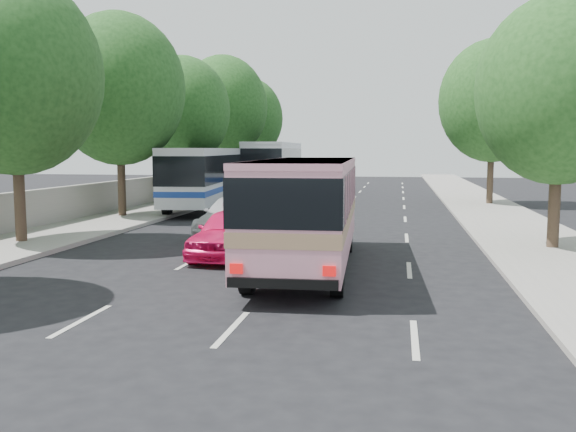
% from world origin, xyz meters
% --- Properties ---
extents(ground, '(120.00, 120.00, 0.00)m').
position_xyz_m(ground, '(0.00, 0.00, 0.00)').
color(ground, black).
rests_on(ground, ground).
extents(sidewalk_left, '(4.00, 90.00, 0.15)m').
position_xyz_m(sidewalk_left, '(-8.50, 20.00, 0.07)').
color(sidewalk_left, '#9E998E').
rests_on(sidewalk_left, ground).
extents(sidewalk_right, '(4.00, 90.00, 0.12)m').
position_xyz_m(sidewalk_right, '(8.50, 20.00, 0.06)').
color(sidewalk_right, '#9E998E').
rests_on(sidewalk_right, ground).
extents(low_wall, '(0.30, 90.00, 1.50)m').
position_xyz_m(low_wall, '(-10.30, 20.00, 0.90)').
color(low_wall, '#9E998E').
rests_on(low_wall, sidewalk_left).
extents(tree_left_b, '(5.70, 5.70, 8.88)m').
position_xyz_m(tree_left_b, '(-8.42, 5.94, 5.82)').
color(tree_left_b, '#38281E').
rests_on(tree_left_b, ground).
extents(tree_left_c, '(6.00, 6.00, 9.35)m').
position_xyz_m(tree_left_c, '(-8.62, 13.94, 6.12)').
color(tree_left_c, '#38281E').
rests_on(tree_left_c, ground).
extents(tree_left_d, '(5.52, 5.52, 8.60)m').
position_xyz_m(tree_left_d, '(-8.52, 21.94, 5.63)').
color(tree_left_d, '#38281E').
rests_on(tree_left_d, ground).
extents(tree_left_e, '(6.30, 6.30, 9.82)m').
position_xyz_m(tree_left_e, '(-8.42, 29.94, 6.43)').
color(tree_left_e, '#38281E').
rests_on(tree_left_e, ground).
extents(tree_left_f, '(5.88, 5.88, 9.16)m').
position_xyz_m(tree_left_f, '(-8.62, 37.94, 6.00)').
color(tree_left_f, '#38281E').
rests_on(tree_left_f, ground).
extents(tree_right_near, '(5.10, 5.10, 7.95)m').
position_xyz_m(tree_right_near, '(8.78, 7.94, 5.20)').
color(tree_right_near, '#38281E').
rests_on(tree_right_near, ground).
extents(tree_right_far, '(6.00, 6.00, 9.35)m').
position_xyz_m(tree_right_far, '(9.08, 23.94, 6.12)').
color(tree_right_far, '#38281E').
rests_on(tree_right_far, ground).
extents(pink_bus, '(2.74, 9.24, 2.92)m').
position_xyz_m(pink_bus, '(1.49, 3.76, 1.81)').
color(pink_bus, pink).
rests_on(pink_bus, ground).
extents(pink_taxi, '(1.92, 4.36, 1.46)m').
position_xyz_m(pink_taxi, '(-0.96, 5.12, 0.73)').
color(pink_taxi, '#F1145F').
rests_on(pink_taxi, ground).
extents(white_pickup, '(2.08, 5.01, 1.45)m').
position_xyz_m(white_pickup, '(-2.03, 9.34, 0.72)').
color(white_pickup, silver).
rests_on(white_pickup, ground).
extents(tour_coach_front, '(3.48, 11.04, 3.25)m').
position_xyz_m(tour_coach_front, '(-6.30, 18.85, 1.96)').
color(tour_coach_front, silver).
rests_on(tour_coach_front, ground).
extents(tour_coach_rear, '(3.39, 12.36, 3.66)m').
position_xyz_m(tour_coach_rear, '(-4.83, 30.20, 2.20)').
color(tour_coach_rear, white).
rests_on(tour_coach_rear, ground).
extents(taxi_roof_sign, '(0.56, 0.20, 0.18)m').
position_xyz_m(taxi_roof_sign, '(-0.96, 5.12, 1.55)').
color(taxi_roof_sign, silver).
rests_on(taxi_roof_sign, pink_taxi).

